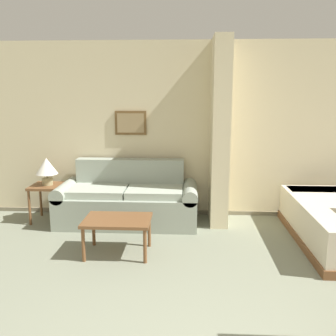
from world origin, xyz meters
name	(u,v)px	position (x,y,z in m)	size (l,w,h in m)	color
wall_back	(216,131)	(0.00, 4.05, 1.29)	(7.71, 0.16, 2.60)	beige
wall_partition_pillar	(220,133)	(0.03, 3.67, 1.30)	(0.24, 0.65, 2.60)	beige
couch	(128,201)	(-1.28, 3.57, 0.32)	(2.00, 0.84, 0.89)	#99A393
coffee_table	(117,223)	(-1.22, 2.48, 0.38)	(0.77, 0.54, 0.43)	brown
side_table	(48,191)	(-2.45, 3.58, 0.45)	(0.47, 0.47, 0.54)	brown
table_lamp	(47,167)	(-2.45, 3.58, 0.80)	(0.32, 0.32, 0.40)	tan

